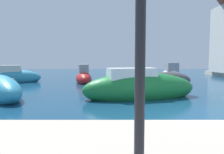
{
  "coord_description": "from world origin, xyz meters",
  "views": [
    {
      "loc": [
        -3.07,
        -6.97,
        1.97
      ],
      "look_at": [
        -3.13,
        9.03,
        0.66
      ],
      "focal_mm": 33.04,
      "sensor_mm": 36.0,
      "label": 1
    }
  ],
  "objects_px": {
    "moored_boat_2": "(84,77)",
    "moored_boat_4": "(171,74)",
    "moored_boat_3": "(140,88)",
    "moored_boat_5": "(14,77)",
    "moored_boat_0": "(168,80)"
  },
  "relations": [
    {
      "from": "moored_boat_2",
      "to": "moored_boat_0",
      "type": "bearing_deg",
      "value": 61.53
    },
    {
      "from": "moored_boat_3",
      "to": "moored_boat_5",
      "type": "distance_m",
      "value": 12.62
    },
    {
      "from": "moored_boat_2",
      "to": "moored_boat_4",
      "type": "bearing_deg",
      "value": 96.9
    },
    {
      "from": "moored_boat_0",
      "to": "moored_boat_2",
      "type": "xyz_separation_m",
      "value": [
        -6.83,
        1.91,
        0.08
      ]
    },
    {
      "from": "moored_boat_2",
      "to": "moored_boat_5",
      "type": "relative_size",
      "value": 0.75
    },
    {
      "from": "moored_boat_3",
      "to": "moored_boat_4",
      "type": "relative_size",
      "value": 1.46
    },
    {
      "from": "moored_boat_2",
      "to": "moored_boat_3",
      "type": "xyz_separation_m",
      "value": [
        3.95,
        -7.36,
        0.07
      ]
    },
    {
      "from": "moored_boat_0",
      "to": "moored_boat_4",
      "type": "distance_m",
      "value": 5.25
    },
    {
      "from": "moored_boat_2",
      "to": "moored_boat_3",
      "type": "height_order",
      "value": "moored_boat_2"
    },
    {
      "from": "moored_boat_0",
      "to": "moored_boat_5",
      "type": "xyz_separation_m",
      "value": [
        -13.06,
        2.02,
        0.11
      ]
    },
    {
      "from": "moored_boat_2",
      "to": "moored_boat_4",
      "type": "relative_size",
      "value": 0.82
    },
    {
      "from": "moored_boat_3",
      "to": "moored_boat_5",
      "type": "height_order",
      "value": "moored_boat_3"
    },
    {
      "from": "moored_boat_3",
      "to": "moored_boat_5",
      "type": "xyz_separation_m",
      "value": [
        -10.17,
        7.47,
        -0.05
      ]
    },
    {
      "from": "moored_boat_3",
      "to": "moored_boat_5",
      "type": "relative_size",
      "value": 1.34
    },
    {
      "from": "moored_boat_3",
      "to": "moored_boat_5",
      "type": "bearing_deg",
      "value": 129.33
    }
  ]
}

